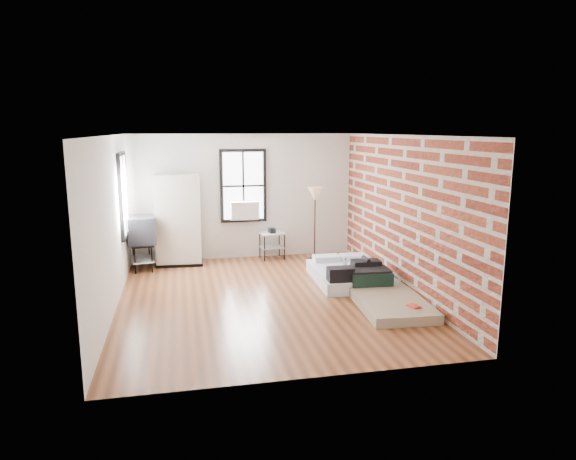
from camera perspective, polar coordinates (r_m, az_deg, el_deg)
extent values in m
plane|color=#592E17|center=(9.04, -2.48, -7.56)|extent=(6.00, 6.00, 0.00)
cube|color=silver|center=(11.63, -5.00, 3.70)|extent=(5.00, 0.01, 2.80)
cube|color=silver|center=(5.82, 2.33, -3.78)|extent=(5.00, 0.01, 2.80)
cube|color=silver|center=(8.65, -19.12, 0.55)|extent=(0.01, 6.00, 2.80)
cube|color=maroon|center=(9.42, 12.62, 1.73)|extent=(0.02, 6.00, 2.80)
cube|color=white|center=(8.56, -2.64, 10.48)|extent=(5.00, 6.00, 0.01)
cube|color=white|center=(11.55, -4.99, 4.90)|extent=(0.90, 0.02, 1.50)
cube|color=black|center=(11.52, -7.40, 4.84)|extent=(0.07, 0.08, 1.64)
cube|color=black|center=(11.64, -2.62, 4.98)|extent=(0.07, 0.08, 1.64)
cube|color=black|center=(11.51, -5.07, 8.80)|extent=(0.90, 0.08, 0.07)
cube|color=black|center=(11.68, -4.94, 1.08)|extent=(0.90, 0.08, 0.07)
cube|color=black|center=(11.54, -4.98, 4.90)|extent=(0.04, 0.02, 1.50)
cube|color=black|center=(11.54, -4.98, 4.90)|extent=(0.90, 0.02, 0.04)
cube|color=silver|center=(11.50, -4.87, 2.21)|extent=(0.62, 0.30, 0.40)
cube|color=white|center=(10.38, -17.76, 3.71)|extent=(0.02, 0.90, 1.50)
cube|color=black|center=(9.90, -18.14, 3.35)|extent=(0.08, 0.07, 1.64)
cube|color=black|center=(10.86, -17.62, 4.02)|extent=(0.08, 0.07, 1.64)
cube|color=black|center=(10.31, -18.13, 8.03)|extent=(0.08, 0.90, 0.07)
cube|color=black|center=(10.50, -17.61, -0.54)|extent=(0.08, 0.90, 0.07)
cube|color=black|center=(10.38, -17.70, 3.71)|extent=(0.02, 0.04, 1.50)
cube|color=black|center=(10.38, -17.70, 3.71)|extent=(0.02, 0.90, 0.04)
cube|color=white|center=(10.04, 6.81, -5.01)|extent=(1.39, 1.84, 0.24)
cube|color=white|center=(10.58, 4.26, -3.14)|extent=(0.53, 0.35, 0.11)
cube|color=white|center=(10.73, 7.21, -3.00)|extent=(0.53, 0.35, 0.11)
cube|color=black|center=(9.63, 8.64, -4.15)|extent=(0.53, 0.32, 0.28)
cylinder|color=black|center=(9.59, 8.67, -3.22)|extent=(0.09, 0.33, 0.08)
cube|color=black|center=(9.21, 5.84, -4.91)|extent=(0.46, 0.30, 0.25)
cylinder|color=silver|center=(9.91, 6.39, -3.89)|extent=(0.07, 0.07, 0.21)
cylinder|color=#184DA8|center=(9.88, 6.40, -3.22)|extent=(0.03, 0.03, 0.03)
cube|color=tan|center=(8.84, 11.06, -7.67)|extent=(1.19, 2.08, 0.16)
cube|color=#152F25|center=(9.42, 9.02, -5.17)|extent=(0.78, 0.58, 0.23)
cube|color=black|center=(9.38, 9.05, -4.36)|extent=(0.73, 0.53, 0.04)
cube|color=red|center=(8.36, 13.79, -8.21)|extent=(0.19, 0.24, 0.03)
cube|color=black|center=(11.46, -11.91, -3.59)|extent=(1.02, 0.62, 0.06)
cube|color=beige|center=(11.26, -12.11, 1.24)|extent=(0.97, 0.57, 1.90)
cylinder|color=black|center=(11.40, -2.62, -2.06)|extent=(0.02, 0.02, 0.59)
cylinder|color=black|center=(11.55, -0.39, -1.88)|extent=(0.02, 0.02, 0.59)
cylinder|color=black|center=(11.74, -3.15, -1.68)|extent=(0.02, 0.02, 0.59)
cylinder|color=black|center=(11.88, -0.98, -1.51)|extent=(0.02, 0.02, 0.59)
cube|color=silver|center=(11.58, -1.79, -0.36)|extent=(0.59, 0.50, 0.02)
cube|color=silver|center=(11.65, -1.78, -1.91)|extent=(0.57, 0.47, 0.02)
cube|color=black|center=(11.57, -1.79, -0.06)|extent=(0.15, 0.21, 0.11)
cylinder|color=black|center=(11.76, 2.96, -3.06)|extent=(0.23, 0.23, 0.03)
cylinder|color=black|center=(11.61, 2.99, 0.35)|extent=(0.03, 0.03, 1.41)
cone|color=#DAB48C|center=(11.49, 3.03, 4.01)|extent=(0.35, 0.35, 0.31)
cylinder|color=black|center=(10.86, -16.64, -3.30)|extent=(0.03, 0.03, 0.55)
cylinder|color=black|center=(10.88, -14.89, -3.18)|extent=(0.03, 0.03, 0.55)
cylinder|color=black|center=(11.51, -16.81, -2.51)|extent=(0.03, 0.03, 0.55)
cylinder|color=black|center=(11.52, -15.16, -2.40)|extent=(0.03, 0.03, 0.55)
cube|color=black|center=(11.13, -15.96, -1.45)|extent=(0.54, 0.85, 0.03)
cube|color=silver|center=(11.20, -15.86, -3.11)|extent=(0.52, 0.82, 0.02)
cube|color=black|center=(11.07, -16.04, 0.03)|extent=(0.63, 0.71, 0.55)
cube|color=black|center=(11.09, -14.61, 0.12)|extent=(0.09, 0.53, 0.44)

